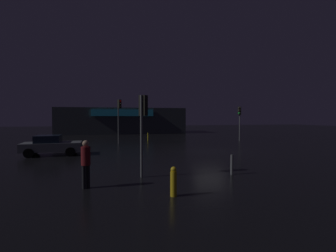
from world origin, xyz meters
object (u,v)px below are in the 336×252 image
at_px(store_building, 122,121).
at_px(traffic_signal_opposite, 119,110).
at_px(traffic_signal_cross_right, 143,114).
at_px(fire_hydrant, 174,182).
at_px(pedestrian, 86,160).
at_px(car_near, 51,145).
at_px(traffic_signal_cross_left, 239,115).

bearing_deg(store_building, traffic_signal_opposite, -93.70).
xyz_separation_m(traffic_signal_cross_right, fire_hydrant, (0.61, -2.98, -2.29)).
relative_size(store_building, pedestrian, 11.22).
bearing_deg(store_building, fire_hydrant, -90.05).
bearing_deg(traffic_signal_opposite, traffic_signal_cross_right, -88.14).
bearing_deg(fire_hydrant, store_building, 89.95).
xyz_separation_m(store_building, fire_hydrant, (-0.03, -34.34, -1.59)).
height_order(traffic_signal_opposite, car_near, traffic_signal_opposite).
xyz_separation_m(store_building, car_near, (-6.06, -23.62, -1.37)).
height_order(store_building, traffic_signal_cross_left, store_building).
distance_m(traffic_signal_cross_right, car_near, 9.68).
xyz_separation_m(traffic_signal_cross_left, pedestrian, (-14.99, -15.21, -1.88)).
distance_m(car_near, fire_hydrant, 12.30).
relative_size(traffic_signal_cross_left, traffic_signal_cross_right, 1.05).
height_order(traffic_signal_cross_left, fire_hydrant, traffic_signal_cross_left).
bearing_deg(traffic_signal_cross_left, car_near, -161.17).
xyz_separation_m(store_building, traffic_signal_opposite, (-1.11, -17.13, 1.28)).
height_order(store_building, traffic_signal_cross_right, store_building).
bearing_deg(car_near, fire_hydrant, -60.64).
distance_m(traffic_signal_cross_right, pedestrian, 3.19).
relative_size(traffic_signal_opposite, traffic_signal_cross_right, 1.22).
distance_m(traffic_signal_opposite, car_near, 8.59).
distance_m(store_building, traffic_signal_cross_left, 21.20).
xyz_separation_m(traffic_signal_cross_right, pedestrian, (-2.33, -1.30, -1.74)).
bearing_deg(fire_hydrant, traffic_signal_cross_left, 54.52).
relative_size(traffic_signal_cross_right, fire_hydrant, 3.61).
bearing_deg(traffic_signal_cross_right, traffic_signal_cross_left, 47.71).
bearing_deg(traffic_signal_opposite, traffic_signal_cross_left, -1.43).
height_order(traffic_signal_cross_right, pedestrian, traffic_signal_cross_right).
distance_m(traffic_signal_cross_left, car_near, 19.22).
distance_m(store_building, car_near, 24.42).
bearing_deg(traffic_signal_cross_right, pedestrian, -150.80).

